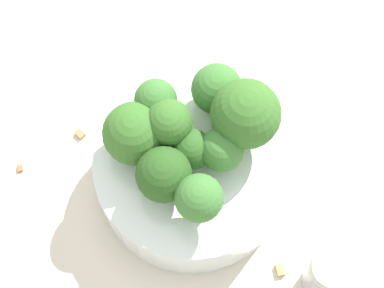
% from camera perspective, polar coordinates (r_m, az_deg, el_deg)
% --- Properties ---
extents(ground_plane, '(3.00, 3.00, 0.00)m').
position_cam_1_polar(ground_plane, '(0.57, -0.00, -3.44)').
color(ground_plane, beige).
extents(bowl, '(0.16, 0.16, 0.05)m').
position_cam_1_polar(bowl, '(0.55, -0.00, -2.51)').
color(bowl, silver).
rests_on(bowl, ground_plane).
extents(broccoli_floret_0, '(0.04, 0.04, 0.05)m').
position_cam_1_polar(broccoli_floret_0, '(0.52, 2.21, 4.85)').
color(broccoli_floret_0, '#84AD66').
rests_on(broccoli_floret_0, bowl).
extents(broccoli_floret_1, '(0.04, 0.04, 0.05)m').
position_cam_1_polar(broccoli_floret_1, '(0.50, 2.63, -0.57)').
color(broccoli_floret_1, '#7A9E5B').
rests_on(broccoli_floret_1, bowl).
extents(broccoli_floret_2, '(0.04, 0.04, 0.06)m').
position_cam_1_polar(broccoli_floret_2, '(0.50, -2.29, 1.61)').
color(broccoli_floret_2, '#8EB770').
rests_on(broccoli_floret_2, bowl).
extents(broccoli_floret_3, '(0.04, 0.04, 0.05)m').
position_cam_1_polar(broccoli_floret_3, '(0.49, -2.69, -2.63)').
color(broccoli_floret_3, '#7A9E5B').
rests_on(broccoli_floret_3, bowl).
extents(broccoli_floret_4, '(0.03, 0.03, 0.05)m').
position_cam_1_polar(broccoli_floret_4, '(0.51, -3.22, 3.73)').
color(broccoli_floret_4, '#8EB770').
rests_on(broccoli_floret_4, bowl).
extents(broccoli_floret_5, '(0.04, 0.04, 0.05)m').
position_cam_1_polar(broccoli_floret_5, '(0.48, 0.62, -4.91)').
color(broccoli_floret_5, '#84AD66').
rests_on(broccoli_floret_5, bowl).
extents(broccoli_floret_6, '(0.05, 0.05, 0.05)m').
position_cam_1_polar(broccoli_floret_6, '(0.51, -5.14, 0.90)').
color(broccoli_floret_6, '#7A9E5B').
rests_on(broccoli_floret_6, bowl).
extents(broccoli_floret_7, '(0.03, 0.03, 0.04)m').
position_cam_1_polar(broccoli_floret_7, '(0.50, -0.48, -0.77)').
color(broccoli_floret_7, '#84AD66').
rests_on(broccoli_floret_7, bowl).
extents(broccoli_floret_8, '(0.06, 0.06, 0.07)m').
position_cam_1_polar(broccoli_floret_8, '(0.50, 4.79, 2.61)').
color(broccoli_floret_8, '#7A9E5B').
rests_on(broccoli_floret_8, bowl).
extents(pepper_shaker, '(0.03, 0.03, 0.06)m').
position_cam_1_polar(pepper_shaker, '(0.53, 11.85, -11.28)').
color(pepper_shaker, '#B2B7BC').
rests_on(pepper_shaker, ground_plane).
extents(almond_crumb_0, '(0.01, 0.01, 0.01)m').
position_cam_1_polar(almond_crumb_0, '(0.60, -9.97, 0.97)').
color(almond_crumb_0, '#AD7F4C').
rests_on(almond_crumb_0, ground_plane).
extents(almond_crumb_1, '(0.01, 0.01, 0.01)m').
position_cam_1_polar(almond_crumb_1, '(0.61, -4.18, 4.02)').
color(almond_crumb_1, '#AD7F4C').
rests_on(almond_crumb_1, ground_plane).
extents(almond_crumb_2, '(0.01, 0.01, 0.01)m').
position_cam_1_polar(almond_crumb_2, '(0.55, 7.89, -10.97)').
color(almond_crumb_2, tan).
rests_on(almond_crumb_2, ground_plane).
extents(almond_crumb_3, '(0.01, 0.01, 0.01)m').
position_cam_1_polar(almond_crumb_3, '(0.60, -15.08, -2.05)').
color(almond_crumb_3, olive).
rests_on(almond_crumb_3, ground_plane).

